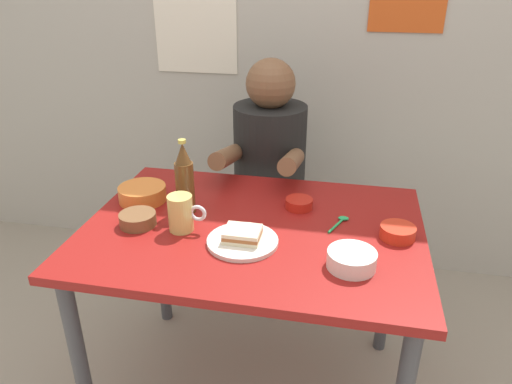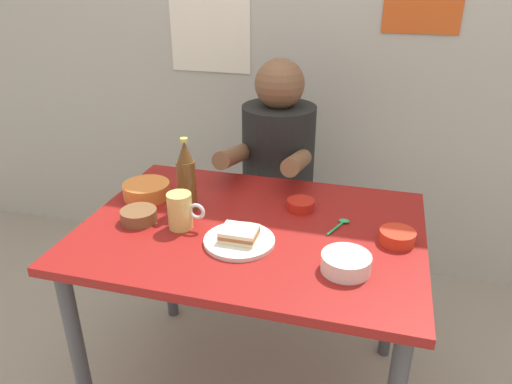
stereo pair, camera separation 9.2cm
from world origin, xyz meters
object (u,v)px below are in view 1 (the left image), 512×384
at_px(person_seated, 269,152).
at_px(beer_bottle, 185,180).
at_px(sandwich, 242,234).
at_px(dining_table, 253,250).
at_px(stool, 269,232).
at_px(beer_mug, 181,213).
at_px(condiment_bowl_brown, 138,219).
at_px(plate_orange, 243,241).

height_order(person_seated, beer_bottle, person_seated).
distance_m(person_seated, sandwich, 0.73).
height_order(dining_table, person_seated, person_seated).
relative_size(stool, person_seated, 0.63).
distance_m(sandwich, beer_mug, 0.22).
distance_m(beer_mug, beer_bottle, 0.14).
height_order(sandwich, beer_mug, beer_mug).
xyz_separation_m(sandwich, beer_mug, (-0.21, 0.04, 0.03)).
bearing_deg(stool, sandwich, -86.38).
relative_size(dining_table, stool, 2.44).
bearing_deg(condiment_bowl_brown, stool, 65.69).
relative_size(sandwich, beer_mug, 0.87).
xyz_separation_m(dining_table, beer_mug, (-0.22, -0.07, 0.15)).
bearing_deg(person_seated, dining_table, -84.83).
distance_m(dining_table, sandwich, 0.17).
bearing_deg(stool, plate_orange, -86.38).
distance_m(plate_orange, sandwich, 0.02).
xyz_separation_m(person_seated, condiment_bowl_brown, (-0.32, -0.69, -0.00)).
distance_m(dining_table, condiment_bowl_brown, 0.40).
xyz_separation_m(plate_orange, beer_bottle, (-0.24, 0.17, 0.11)).
relative_size(sandwich, condiment_bowl_brown, 0.92).
relative_size(sandwich, beer_bottle, 0.42).
bearing_deg(beer_mug, person_seated, 76.71).
bearing_deg(person_seated, sandwich, -86.32).
bearing_deg(beer_bottle, dining_table, -12.79).
bearing_deg(sandwich, dining_table, 85.40).
bearing_deg(dining_table, plate_orange, -94.60).
xyz_separation_m(stool, beer_bottle, (-0.19, -0.57, 0.51)).
bearing_deg(sandwich, beer_bottle, 144.75).
distance_m(stool, beer_mug, 0.85).
height_order(stool, beer_bottle, beer_bottle).
bearing_deg(beer_bottle, plate_orange, -35.25).
relative_size(dining_table, sandwich, 10.00).
distance_m(stool, plate_orange, 0.84).
height_order(plate_orange, condiment_bowl_brown, condiment_bowl_brown).
xyz_separation_m(plate_orange, beer_mug, (-0.21, 0.04, 0.05)).
xyz_separation_m(person_seated, sandwich, (0.05, -0.73, 0.01)).
bearing_deg(beer_mug, plate_orange, -11.71).
distance_m(stool, beer_bottle, 0.79).
distance_m(dining_table, stool, 0.70).
bearing_deg(beer_mug, beer_bottle, 102.93).
bearing_deg(plate_orange, stool, 93.62).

